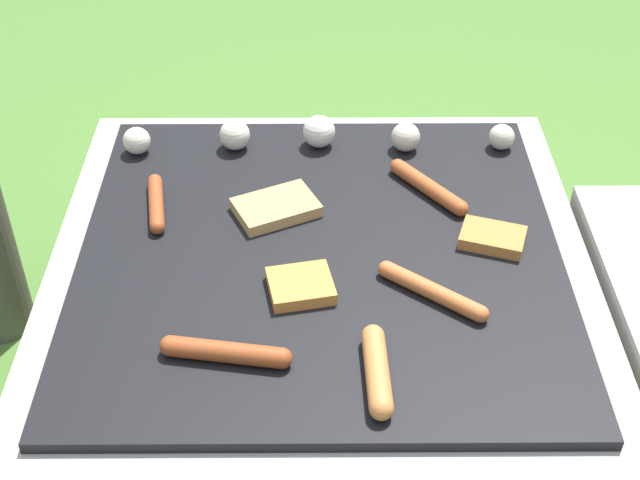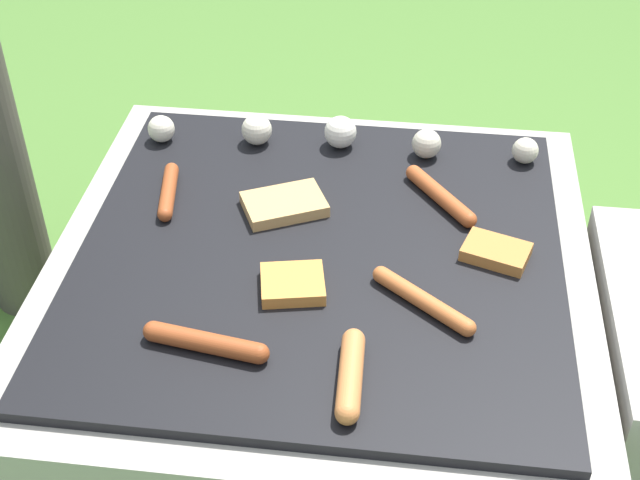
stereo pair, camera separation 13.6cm
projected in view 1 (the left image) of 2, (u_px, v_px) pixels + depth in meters
ground_plane at (320, 407)px, 1.61m from camera, size 14.00×14.00×0.00m
grill at (320, 335)px, 1.49m from camera, size 0.84×0.84×0.37m
sausage_front_center at (432, 291)px, 1.28m from camera, size 0.15×0.12×0.03m
sausage_back_center at (226, 352)px, 1.19m from camera, size 0.18×0.05×0.03m
sausage_back_left at (156, 203)px, 1.45m from camera, size 0.05×0.15×0.02m
sausage_front_right at (428, 187)px, 1.48m from camera, size 0.12×0.15×0.03m
sausage_mid_left at (377, 371)px, 1.16m from camera, size 0.04×0.16×0.03m
bread_slice_left at (493, 238)px, 1.38m from camera, size 0.11×0.09×0.02m
bread_slice_center at (276, 207)px, 1.44m from camera, size 0.15×0.13×0.02m
bread_slice_right at (301, 286)px, 1.30m from camera, size 0.11×0.10×0.02m
mushroom_row at (312, 136)px, 1.58m from camera, size 0.70×0.07×0.06m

